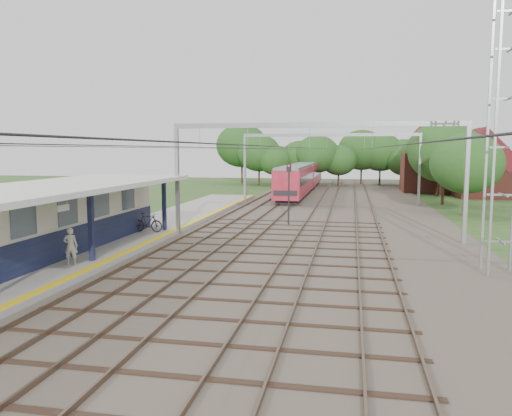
# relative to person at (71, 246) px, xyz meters

# --- Properties ---
(ground) EXTENTS (160.00, 160.00, 0.00)m
(ground) POSITION_rel_person_xyz_m (6.42, -5.12, -1.17)
(ground) COLOR #2D4C1E
(ground) RESTS_ON ground
(ballast_bed) EXTENTS (18.00, 90.00, 0.10)m
(ballast_bed) POSITION_rel_person_xyz_m (10.42, 24.88, -1.12)
(ballast_bed) COLOR #473D33
(ballast_bed) RESTS_ON ground
(platform) EXTENTS (5.00, 52.00, 0.35)m
(platform) POSITION_rel_person_xyz_m (-1.08, 8.88, -1.00)
(platform) COLOR gray
(platform) RESTS_ON ground
(yellow_stripe) EXTENTS (0.45, 52.00, 0.01)m
(yellow_stripe) POSITION_rel_person_xyz_m (1.17, 8.88, -0.82)
(yellow_stripe) COLOR yellow
(yellow_stripe) RESTS_ON platform
(station_building) EXTENTS (3.41, 18.00, 3.40)m
(station_building) POSITION_rel_person_xyz_m (-2.46, 1.88, 0.87)
(station_building) COLOR beige
(station_building) RESTS_ON platform
(canopy) EXTENTS (6.40, 20.00, 3.44)m
(canopy) POSITION_rel_person_xyz_m (-1.35, 0.88, 2.47)
(canopy) COLOR #121739
(canopy) RESTS_ON platform
(rail_tracks) EXTENTS (11.80, 88.00, 0.15)m
(rail_tracks) POSITION_rel_person_xyz_m (7.92, 24.88, -1.00)
(rail_tracks) COLOR brown
(rail_tracks) RESTS_ON ballast_bed
(catenary_system) EXTENTS (17.22, 88.00, 7.00)m
(catenary_system) POSITION_rel_person_xyz_m (9.81, 20.16, 4.34)
(catenary_system) COLOR gray
(catenary_system) RESTS_ON ground
(lattice_pylon) EXTENTS (1.30, 1.30, 12.00)m
(lattice_pylon) POSITION_rel_person_xyz_m (18.42, 2.88, 4.83)
(lattice_pylon) COLOR gray
(lattice_pylon) RESTS_ON ground
(tree_band) EXTENTS (31.72, 30.88, 8.82)m
(tree_band) POSITION_rel_person_xyz_m (10.27, 52.00, 3.75)
(tree_band) COLOR #382619
(tree_band) RESTS_ON ground
(house_near) EXTENTS (7.00, 6.12, 7.89)m
(house_near) POSITION_rel_person_xyz_m (27.42, 40.88, 1.82)
(house_near) COLOR brown
(house_near) RESTS_ON ground
(house_far) EXTENTS (8.00, 6.12, 8.66)m
(house_far) POSITION_rel_person_xyz_m (22.42, 46.88, 2.06)
(house_far) COLOR brown
(house_far) RESTS_ON ground
(person) EXTENTS (0.69, 0.56, 1.65)m
(person) POSITION_rel_person_xyz_m (0.00, 0.00, 0.00)
(person) COLOR beige
(person) RESTS_ON platform
(bicycle) EXTENTS (2.01, 0.70, 1.19)m
(bicycle) POSITION_rel_person_xyz_m (-0.18, 8.86, -0.23)
(bicycle) COLOR black
(bicycle) RESTS_ON platform
(train) EXTENTS (2.72, 33.82, 3.58)m
(train) POSITION_rel_person_xyz_m (5.92, 44.13, 0.83)
(train) COLOR black
(train) RESTS_ON ballast_bed
(signal_post) EXTENTS (0.33, 0.29, 4.41)m
(signal_post) POSITION_rel_person_xyz_m (7.77, 15.10, 1.62)
(signal_post) COLOR black
(signal_post) RESTS_ON ground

